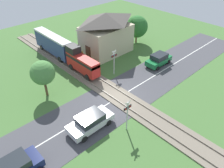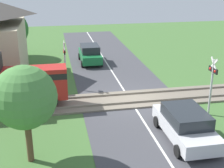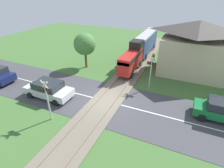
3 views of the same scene
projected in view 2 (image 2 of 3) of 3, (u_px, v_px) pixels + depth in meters
name	position (u px, v px, depth m)	size (l,w,h in m)	color
ground_plane	(130.00, 100.00, 20.04)	(60.00, 60.00, 0.00)	#426B33
road_surface	(130.00, 100.00, 20.04)	(48.00, 6.40, 0.02)	#424247
track_bed	(130.00, 99.00, 20.02)	(2.80, 48.00, 0.24)	#756B5B
car_near_crossing	(185.00, 124.00, 15.18)	(4.51, 2.06, 1.57)	silver
car_far_side	(90.00, 54.00, 27.90)	(4.00, 1.88, 1.63)	#197038
crossing_signal_west_approach	(212.00, 79.00, 17.30)	(0.90, 0.18, 3.42)	#B7B7B7
crossing_signal_east_approach	(65.00, 59.00, 21.28)	(0.90, 0.18, 3.42)	#B7B7B7
tree_by_station	(9.00, 29.00, 29.03)	(3.49, 3.49, 4.47)	brown
tree_roadside_hedge	(25.00, 98.00, 12.68)	(2.66, 2.66, 4.33)	brown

